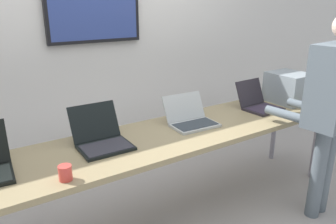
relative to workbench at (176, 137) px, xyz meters
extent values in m
cube|color=#A59F9B|center=(0.00, 0.00, -0.71)|extent=(8.00, 8.00, 0.04)
cube|color=silver|center=(0.00, 1.13, 0.53)|extent=(8.00, 0.06, 2.45)
cube|color=black|center=(-0.17, 1.08, 0.90)|extent=(0.89, 0.05, 0.56)
cube|color=navy|center=(-0.17, 1.06, 0.90)|extent=(0.83, 0.02, 0.50)
cube|color=#8D7C58|center=(0.00, 0.00, 0.03)|extent=(3.18, 0.70, 0.04)
cylinder|color=#928D9B|center=(1.49, -0.25, -0.34)|extent=(0.05, 0.05, 0.70)
cylinder|color=#928D9B|center=(1.49, 0.25, -0.34)|extent=(0.05, 0.05, 0.70)
cube|color=gray|center=(1.37, 0.04, 0.19)|extent=(0.33, 0.37, 0.29)
cube|color=black|center=(1.37, -0.15, 0.19)|extent=(0.04, 0.01, 0.03)
cube|color=black|center=(-0.57, 0.01, 0.06)|extent=(0.35, 0.27, 0.02)
cube|color=#2B2B32|center=(-0.57, -0.01, 0.07)|extent=(0.32, 0.22, 0.00)
cube|color=black|center=(-0.57, 0.20, 0.18)|extent=(0.34, 0.13, 0.24)
cube|color=#2F5439|center=(-0.57, 0.20, 0.18)|extent=(0.32, 0.11, 0.21)
cube|color=#AFB3B2|center=(0.19, 0.01, 0.06)|extent=(0.37, 0.25, 0.02)
cube|color=#2A3138|center=(0.19, 0.00, 0.07)|extent=(0.34, 0.20, 0.00)
cube|color=#AFB3B2|center=(0.20, 0.17, 0.17)|extent=(0.37, 0.13, 0.20)
cube|color=silver|center=(0.20, 0.17, 0.16)|extent=(0.34, 0.11, 0.18)
cube|color=#272329|center=(0.96, -0.01, 0.06)|extent=(0.33, 0.26, 0.02)
cube|color=#302737|center=(0.96, -0.02, 0.07)|extent=(0.30, 0.21, 0.00)
cube|color=#272329|center=(0.95, 0.16, 0.18)|extent=(0.32, 0.12, 0.23)
cube|color=black|center=(0.95, 0.16, 0.18)|extent=(0.30, 0.10, 0.20)
cylinder|color=#545F68|center=(0.93, -0.64, -0.30)|extent=(0.12, 0.12, 0.78)
cylinder|color=#545F68|center=(1.06, -0.62, -0.30)|extent=(0.12, 0.12, 0.78)
cube|color=#545F68|center=(0.99, -0.63, 0.40)|extent=(0.47, 0.31, 0.62)
cylinder|color=#545F68|center=(0.80, -0.36, 0.14)|extent=(0.10, 0.33, 0.07)
cylinder|color=#545F68|center=(1.13, -0.32, 0.14)|extent=(0.10, 0.33, 0.07)
cylinder|color=#D44038|center=(-0.92, -0.25, 0.09)|extent=(0.08, 0.08, 0.09)
camera|label=1|loc=(-1.34, -1.92, 1.00)|focal=35.36mm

